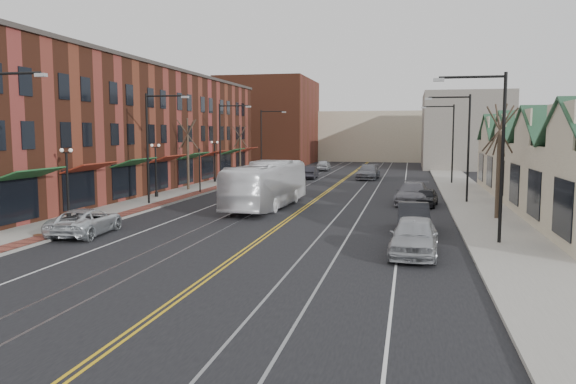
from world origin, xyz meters
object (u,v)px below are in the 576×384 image
at_px(transit_bus, 267,185).
at_px(parked_car_a, 414,236).
at_px(parked_car_d, 426,197).
at_px(parked_suv, 86,222).
at_px(parked_car_c, 413,194).
at_px(parked_car_b, 413,218).

bearing_deg(transit_bus, parked_car_a, 130.10).
bearing_deg(parked_car_d, parked_suv, -131.70).
bearing_deg(parked_car_c, transit_bus, -151.74).
height_order(transit_bus, parked_car_c, transit_bus).
height_order(transit_bus, parked_car_a, transit_bus).
distance_m(parked_car_c, parked_car_d, 1.28).
bearing_deg(parked_car_a, parked_car_b, 92.78).
xyz_separation_m(parked_car_a, parked_car_c, (0.00, 17.70, -0.05)).
distance_m(transit_bus, parked_car_b, 12.68).
xyz_separation_m(transit_bus, parked_suv, (-6.68, -12.15, -0.94)).
bearing_deg(parked_car_c, parked_car_b, -84.13).
height_order(transit_bus, parked_suv, transit_bus).
bearing_deg(transit_bus, parked_car_c, -154.31).
xyz_separation_m(parked_suv, parked_car_d, (17.73, 15.44, -0.04)).
relative_size(transit_bus, parked_car_c, 2.11).
bearing_deg(parked_car_a, parked_suv, 178.08).
relative_size(parked_car_a, parked_car_d, 1.30).
height_order(parked_suv, parked_car_c, parked_car_c).
distance_m(parked_car_a, parked_car_c, 17.70).
distance_m(parked_suv, parked_car_a, 16.86).
bearing_deg(parked_car_d, parked_car_c, 143.91).
bearing_deg(parked_car_d, transit_bus, -156.15).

